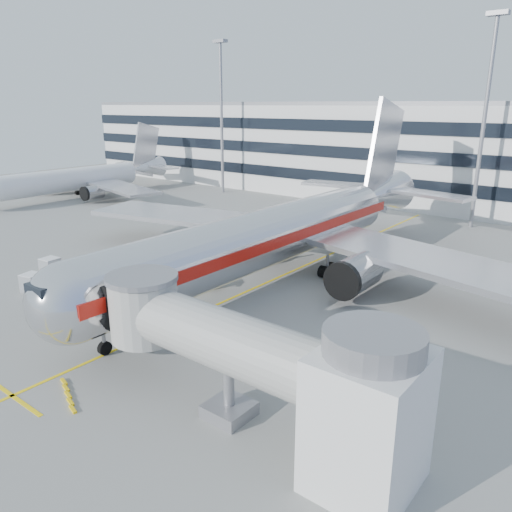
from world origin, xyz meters
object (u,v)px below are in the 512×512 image
Objects in this scene: belt_loader at (187,277)px; cargo_container_front at (32,282)px; ramp_worker at (126,289)px; cargo_container_left at (74,270)px; cargo_container_right at (50,266)px; main_jet at (285,231)px; baggage_tug at (117,281)px.

cargo_container_front is (-9.16, -9.26, 0.11)m from belt_loader.
cargo_container_front is at bearing 148.14° from ramp_worker.
cargo_container_front is (0.05, -3.96, -0.04)m from cargo_container_left.
cargo_container_front is (2.93, -3.36, -0.00)m from cargo_container_right.
main_jet is 15.35m from baggage_tug.
cargo_container_right is (-8.75, -1.05, -0.21)m from baggage_tug.
main_jet is at bearing 41.72° from cargo_container_left.
main_jet is 14.96m from ramp_worker.
main_jet is 31.00× the size of cargo_container_right.
belt_loader is (-5.14, -7.51, -3.56)m from main_jet.
cargo_container_left is 3.97m from cargo_container_front.
main_jet is 22.31m from cargo_container_front.
cargo_container_front is 0.93× the size of ramp_worker.
baggage_tug is 1.78× the size of ramp_worker.
belt_loader reaches higher than cargo_container_front.
main_jet is at bearing 49.53° from cargo_container_front.
belt_loader is 3.08× the size of cargo_container_right.
main_jet is at bearing 55.58° from belt_loader.
baggage_tug is at bearing 37.16° from cargo_container_front.
cargo_container_left is 8.00m from ramp_worker.
belt_loader is 5.76m from ramp_worker.
baggage_tug is 7.30m from cargo_container_front.
cargo_container_left is 1.06× the size of cargo_container_front.
belt_loader is at bearing 29.89° from cargo_container_left.
main_jet reaches higher than cargo_container_front.
main_jet is 28.81× the size of cargo_container_front.
main_jet is at bearing 55.51° from baggage_tug.
cargo_container_front is at bearing -134.69° from belt_loader.
cargo_container_right is at bearing 131.18° from cargo_container_front.
baggage_tug is 1.81× the size of cargo_container_left.
cargo_container_left is at bearing 11.94° from cargo_container_right.
ramp_worker reaches higher than cargo_container_right.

